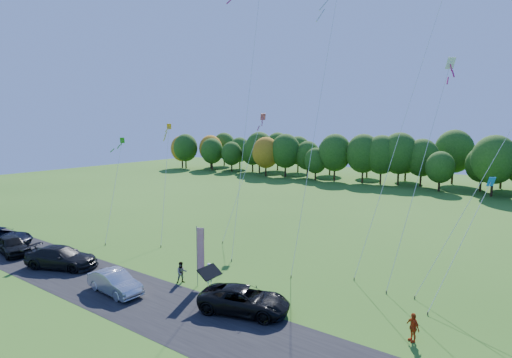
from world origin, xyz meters
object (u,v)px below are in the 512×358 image
Objects in this scene: black_suv at (244,300)px; feather_flag at (200,250)px; silver_sedan at (115,282)px; person_east at (413,327)px.

black_suv is 5.41m from feather_flag.
black_suv is 9.29m from silver_sedan.
person_east reaches higher than black_suv.
silver_sedan is at bearing 91.14° from black_suv.
feather_flag reaches higher than silver_sedan.
silver_sedan is 18.87m from person_east.
person_east reaches higher than silver_sedan.
feather_flag is (-14.14, -1.14, 1.89)m from person_east.
silver_sedan is 6.07m from feather_flag.
silver_sedan is 1.04× the size of feather_flag.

